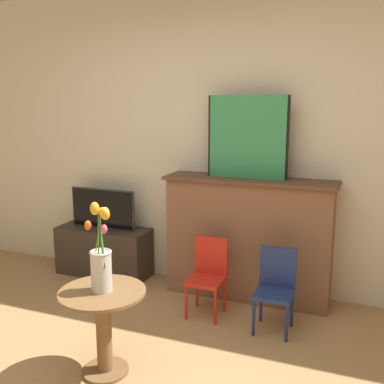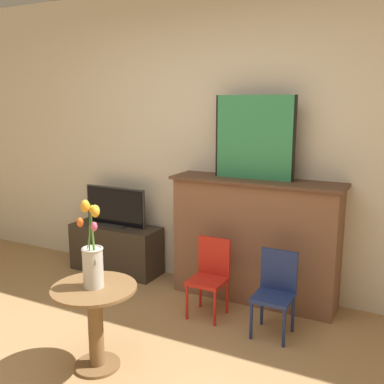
{
  "view_description": "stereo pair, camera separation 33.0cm",
  "coord_description": "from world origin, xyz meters",
  "views": [
    {
      "loc": [
        1.3,
        -1.73,
        1.7
      ],
      "look_at": [
        0.11,
        1.29,
        1.04
      ],
      "focal_mm": 42.0,
      "sensor_mm": 36.0,
      "label": 1
    },
    {
      "loc": [
        1.6,
        -1.59,
        1.7
      ],
      "look_at": [
        0.11,
        1.29,
        1.04
      ],
      "focal_mm": 42.0,
      "sensor_mm": 36.0,
      "label": 2
    }
  ],
  "objects": [
    {
      "name": "side_table",
      "position": [
        -0.16,
        0.48,
        0.36
      ],
      "size": [
        0.54,
        0.54,
        0.55
      ],
      "color": "brown",
      "rests_on": "ground"
    },
    {
      "name": "painting",
      "position": [
        0.36,
        1.93,
        1.4
      ],
      "size": [
        0.69,
        0.03,
        0.69
      ],
      "color": "black",
      "rests_on": "fireplace_mantel"
    },
    {
      "name": "chair_blue",
      "position": [
        0.73,
        1.43,
        0.35
      ],
      "size": [
        0.28,
        0.28,
        0.62
      ],
      "color": "navy",
      "rests_on": "ground"
    },
    {
      "name": "wall_back",
      "position": [
        0.0,
        2.13,
        1.35
      ],
      "size": [
        8.0,
        0.06,
        2.7
      ],
      "color": "beige",
      "rests_on": "ground"
    },
    {
      "name": "vase_tulips",
      "position": [
        -0.16,
        0.47,
        0.75
      ],
      "size": [
        0.2,
        0.16,
        0.57
      ],
      "color": "beige",
      "rests_on": "side_table"
    },
    {
      "name": "tv_monitor",
      "position": [
        -1.06,
        1.91,
        0.66
      ],
      "size": [
        0.69,
        0.12,
        0.39
      ],
      "color": "#2D2D2D",
      "rests_on": "tv_stand"
    },
    {
      "name": "chair_red",
      "position": [
        0.17,
        1.49,
        0.35
      ],
      "size": [
        0.28,
        0.28,
        0.62
      ],
      "color": "red",
      "rests_on": "ground"
    },
    {
      "name": "fireplace_mantel",
      "position": [
        0.39,
        1.93,
        0.54
      ],
      "size": [
        1.46,
        0.39,
        1.06
      ],
      "color": "brown",
      "rests_on": "ground"
    },
    {
      "name": "tv_stand",
      "position": [
        -1.06,
        1.9,
        0.24
      ],
      "size": [
        0.93,
        0.35,
        0.47
      ],
      "color": "#382D23",
      "rests_on": "ground"
    }
  ]
}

